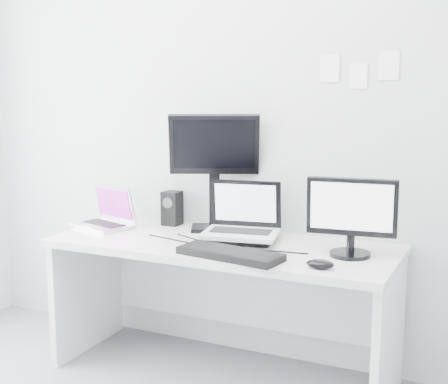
# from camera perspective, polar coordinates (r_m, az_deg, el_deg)

# --- Properties ---
(back_wall) EXTENTS (3.60, 0.00, 3.60)m
(back_wall) POSITION_cam_1_polar(r_m,az_deg,el_deg) (3.54, 2.25, 6.54)
(back_wall) COLOR silver
(back_wall) RESTS_ON ground
(desk) EXTENTS (1.80, 0.70, 0.73)m
(desk) POSITION_cam_1_polar(r_m,az_deg,el_deg) (3.42, -0.16, -10.46)
(desk) COLOR silver
(desk) RESTS_ON ground
(macbook) EXTENTS (0.39, 0.33, 0.25)m
(macbook) POSITION_cam_1_polar(r_m,az_deg,el_deg) (3.69, -10.90, -1.28)
(macbook) COLOR silver
(macbook) RESTS_ON desk
(speaker) EXTENTS (0.10, 0.10, 0.20)m
(speaker) POSITION_cam_1_polar(r_m,az_deg,el_deg) (3.72, -4.66, -1.45)
(speaker) COLOR black
(speaker) RESTS_ON desk
(dell_laptop) EXTENTS (0.43, 0.36, 0.32)m
(dell_laptop) POSITION_cam_1_polar(r_m,az_deg,el_deg) (3.29, 1.47, -1.78)
(dell_laptop) COLOR silver
(dell_laptop) RESTS_ON desk
(rear_monitor) EXTENTS (0.52, 0.37, 0.67)m
(rear_monitor) POSITION_cam_1_polar(r_m,az_deg,el_deg) (3.53, -0.87, 1.89)
(rear_monitor) COLOR black
(rear_monitor) RESTS_ON desk
(samsung_monitor) EXTENTS (0.45, 0.25, 0.39)m
(samsung_monitor) POSITION_cam_1_polar(r_m,az_deg,el_deg) (3.08, 11.30, -2.13)
(samsung_monitor) COLOR black
(samsung_monitor) RESTS_ON desk
(keyboard) EXTENTS (0.53, 0.26, 0.03)m
(keyboard) POSITION_cam_1_polar(r_m,az_deg,el_deg) (3.04, 0.55, -5.54)
(keyboard) COLOR black
(keyboard) RESTS_ON desk
(mouse) EXTENTS (0.13, 0.09, 0.04)m
(mouse) POSITION_cam_1_polar(r_m,az_deg,el_deg) (2.89, 8.58, -6.37)
(mouse) COLOR black
(mouse) RESTS_ON desk
(wall_note_0) EXTENTS (0.10, 0.00, 0.14)m
(wall_note_0) POSITION_cam_1_polar(r_m,az_deg,el_deg) (3.38, 9.42, 10.85)
(wall_note_0) COLOR white
(wall_note_0) RESTS_ON back_wall
(wall_note_1) EXTENTS (0.09, 0.00, 0.13)m
(wall_note_1) POSITION_cam_1_polar(r_m,az_deg,el_deg) (3.34, 11.92, 10.10)
(wall_note_1) COLOR white
(wall_note_1) RESTS_ON back_wall
(wall_note_2) EXTENTS (0.10, 0.00, 0.14)m
(wall_note_2) POSITION_cam_1_polar(r_m,az_deg,el_deg) (3.31, 14.52, 10.87)
(wall_note_2) COLOR white
(wall_note_2) RESTS_ON back_wall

